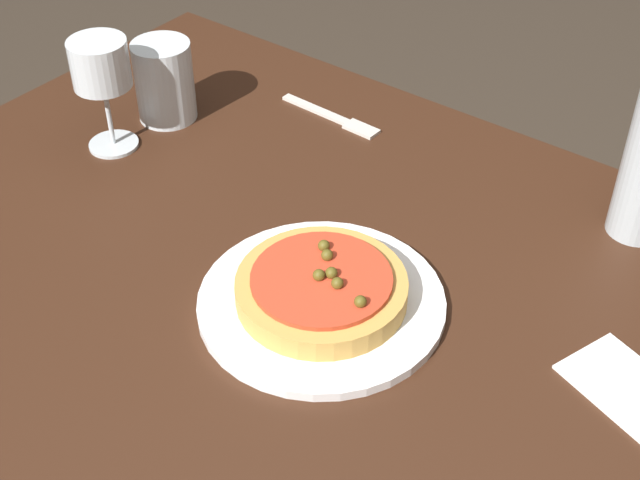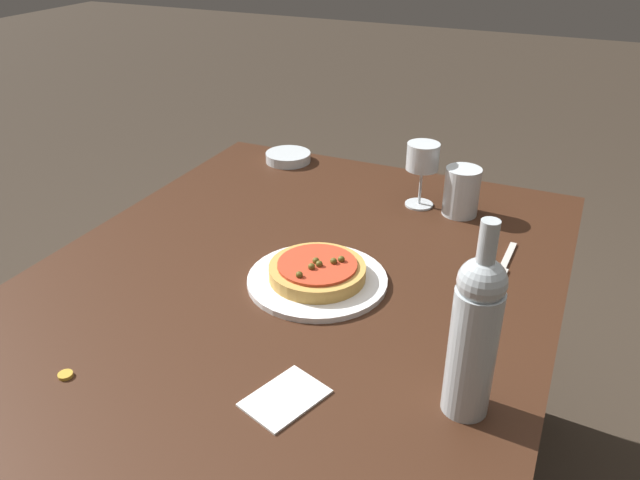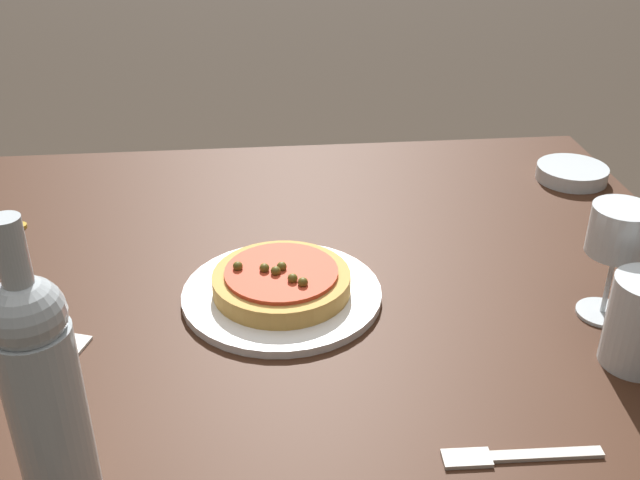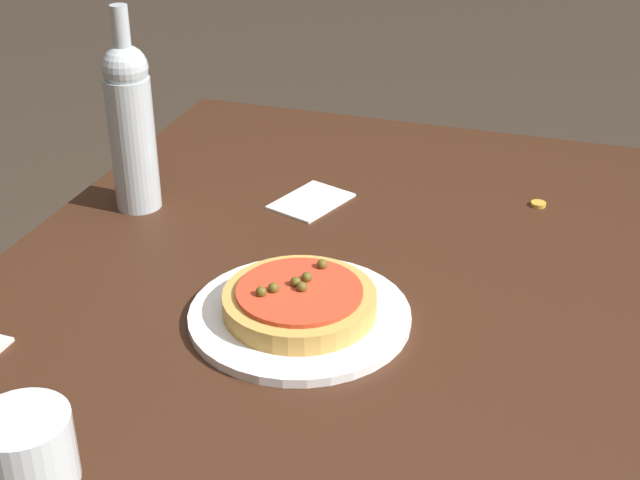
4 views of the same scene
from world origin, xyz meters
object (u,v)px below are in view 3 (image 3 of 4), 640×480
Objects in this scene: pizza at (284,281)px; side_bowl at (574,173)px; fork at (514,456)px; dinner_plate at (284,294)px; bottle_cap at (22,226)px; dining_table at (262,320)px; wine_glass at (621,236)px; wine_bottle at (48,394)px.

pizza is 0.67m from side_bowl.
side_bowl is 0.77m from fork.
side_bowl reaches higher than dinner_plate.
bottle_cap is (0.43, -0.26, -0.00)m from dinner_plate.
pizza is at bearing 120.74° from dining_table.
wine_glass reaches higher than pizza.
pizza is at bearing 149.04° from bottle_cap.
wine_glass is at bearing -158.24° from wine_bottle.
dining_table is 8.41× the size of wine_glass.
dining_table is 0.47m from fork.
dinner_plate reaches higher than bottle_cap.
dinner_plate is 0.40m from fork.
wine_bottle is at bearing 4.08° from fork.
side_bowl is at bearing -138.62° from wine_bottle.
side_bowl is 0.76× the size of fork.
side_bowl is 1.00m from bottle_cap.
bottle_cap is (1.00, 0.10, -0.01)m from side_bowl.
wine_glass is 0.47m from side_bowl.
bottle_cap is at bearing -30.94° from dinner_plate.
dinner_plate is at bearing 149.06° from bottle_cap.
wine_glass reaches higher than dinner_plate.
pizza is (-0.03, 0.06, 0.10)m from dining_table.
pizza is at bearing 51.38° from dinner_plate.
fork is (-0.23, 0.33, -0.00)m from dinner_plate.
bottle_cap is (0.65, -0.59, 0.00)m from fork.
dining_table is at bearing 26.30° from side_bowl.
wine_bottle is 0.48m from fork.
side_bowl is 5.51× the size of bottle_cap.
wine_bottle is (0.23, 0.35, 0.13)m from dinner_plate.
dinner_plate is 0.02m from pizza.
side_bowl is at bearing -148.13° from pizza.
wine_bottle is at bearing 21.76° from wine_glass.
dining_table is 0.50m from wine_bottle.
pizza is 1.47× the size of side_bowl.
wine_bottle is 1.07m from side_bowl.
pizza is at bearing 31.87° from side_bowl.
wine_glass is at bearing 163.40° from dining_table.
wine_glass is at bearing -128.25° from fork.
fork is (-0.26, 0.39, 0.08)m from dining_table.
wine_glass is (-0.44, 0.08, 0.12)m from dinner_plate.
wine_glass is 0.72m from wine_bottle.
bottle_cap is (0.43, -0.26, -0.03)m from pizza.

